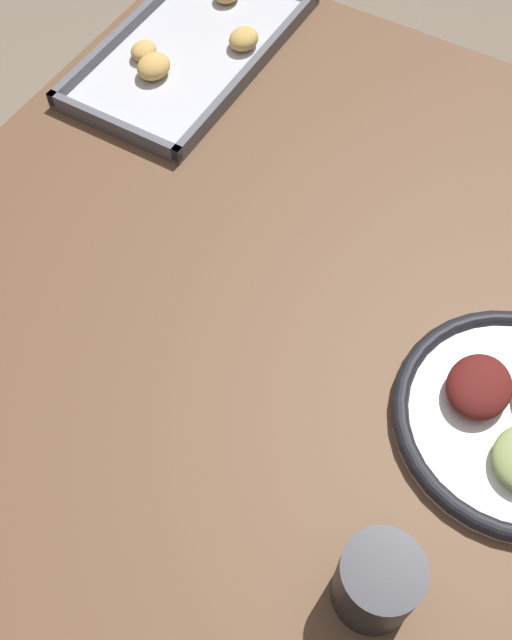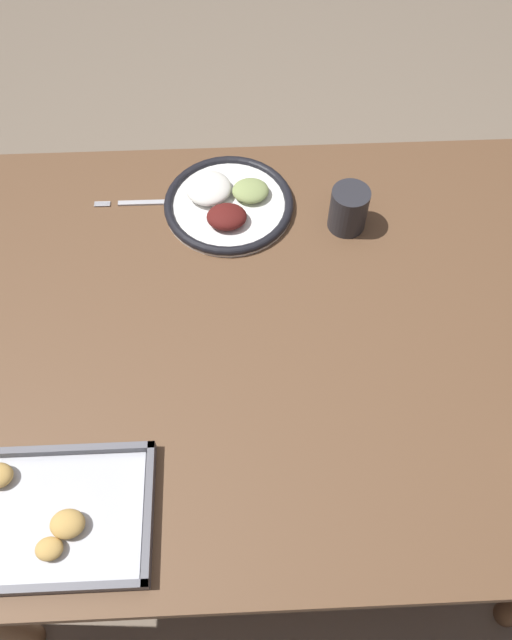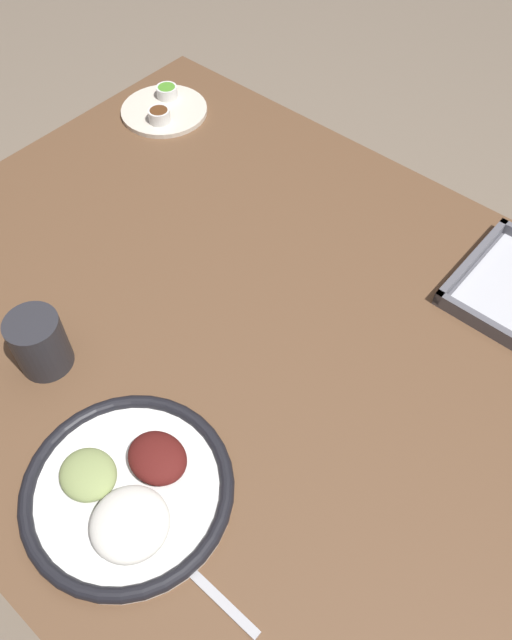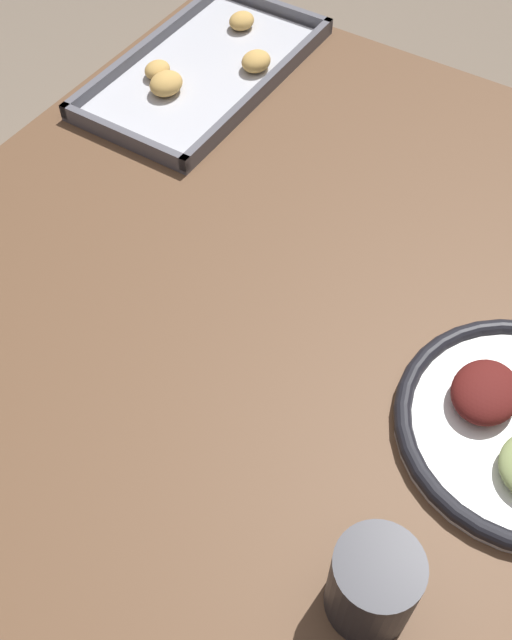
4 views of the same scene
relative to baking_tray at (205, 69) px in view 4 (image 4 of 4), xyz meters
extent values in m
plane|color=#7A6B59|center=(-0.42, -0.35, -0.72)|extent=(8.00, 8.00, 0.00)
cube|color=brown|center=(-0.42, -0.35, -0.03)|extent=(1.29, 1.01, 0.03)
cylinder|color=brown|center=(0.18, 0.10, -0.38)|extent=(0.06, 0.06, 0.68)
ellipsoid|color=#511614|center=(-0.35, -0.61, 0.02)|extent=(0.09, 0.07, 0.03)
cube|color=#595960|center=(0.00, 0.00, -0.01)|extent=(0.43, 0.23, 0.01)
cube|color=silver|center=(0.00, 0.00, 0.00)|extent=(0.39, 0.21, 0.00)
cube|color=#595960|center=(0.00, -0.11, 0.01)|extent=(0.43, 0.01, 0.02)
cube|color=#595960|center=(0.00, 0.11, 0.01)|extent=(0.43, 0.01, 0.02)
cube|color=#595960|center=(-0.21, 0.00, 0.01)|extent=(0.01, 0.23, 0.02)
cube|color=#595960|center=(0.21, 0.00, 0.01)|extent=(0.01, 0.23, 0.02)
ellipsoid|color=tan|center=(-0.05, 0.05, 0.01)|extent=(0.04, 0.04, 0.02)
ellipsoid|color=tan|center=(-0.08, 0.02, 0.01)|extent=(0.06, 0.05, 0.03)
ellipsoid|color=tan|center=(0.05, -0.07, 0.01)|extent=(0.05, 0.04, 0.03)
ellipsoid|color=tan|center=(0.13, 0.02, 0.01)|extent=(0.05, 0.04, 0.03)
cylinder|color=#28282D|center=(-0.60, -0.60, 0.04)|extent=(0.08, 0.08, 0.10)
camera|label=1|loc=(-0.80, -0.59, 0.77)|focal=42.00mm
camera|label=2|loc=(-0.37, 0.28, 1.03)|focal=35.00mm
camera|label=3|loc=(-0.01, -0.79, 0.80)|focal=35.00mm
camera|label=4|loc=(-0.84, -0.63, 0.71)|focal=42.00mm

